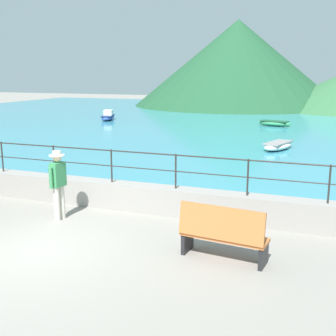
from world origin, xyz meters
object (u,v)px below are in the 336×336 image
bench_far (223,233)px  boat_1 (108,117)px  person_walking (58,182)px  boat_0 (274,123)px  boat_2 (278,145)px

bench_far → boat_1: bench_far is taller
person_walking → boat_0: person_walking is taller
boat_1 → boat_2: boat_1 is taller
bench_far → boat_0: bearing=94.4°
person_walking → boat_1: person_walking is taller
bench_far → person_walking: person_walking is taller
person_walking → boat_1: size_ratio=0.71×
boat_1 → boat_2: bearing=-32.3°
bench_far → boat_0: size_ratio=0.71×
boat_1 → boat_0: bearing=3.1°
bench_far → person_walking: bearing=168.0°
boat_1 → boat_2: 16.30m
bench_far → boat_2: size_ratio=0.71×
bench_far → boat_1: 25.77m
boat_1 → person_walking: bearing=-64.6°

